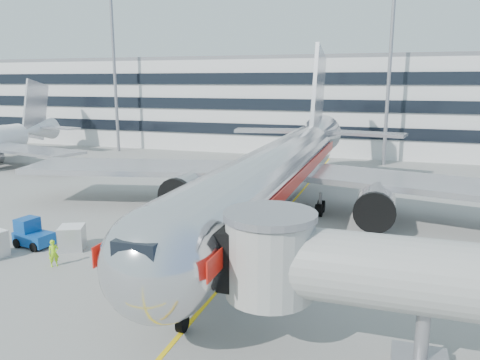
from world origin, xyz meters
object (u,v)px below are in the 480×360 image
(baggage_tug, at_px, (32,234))
(cargo_container_right, at_px, (72,238))
(main_jet, at_px, (280,170))
(ramp_worker, at_px, (54,253))
(belt_loader, at_px, (186,237))

(baggage_tug, distance_m, cargo_container_right, 3.18)
(main_jet, xyz_separation_m, ramp_worker, (-11.17, -14.96, -3.36))
(baggage_tug, distance_m, ramp_worker, 4.80)
(main_jet, bearing_deg, baggage_tug, -140.92)
(cargo_container_right, bearing_deg, belt_loader, 23.98)
(baggage_tug, bearing_deg, belt_loader, 18.85)
(main_jet, height_order, baggage_tug, main_jet)
(ramp_worker, bearing_deg, belt_loader, -2.44)
(baggage_tug, height_order, cargo_container_right, baggage_tug)
(belt_loader, distance_m, cargo_container_right, 7.91)
(main_jet, bearing_deg, cargo_container_right, -135.05)
(baggage_tug, xyz_separation_m, ramp_worker, (4.02, -2.62, -0.01))
(main_jet, distance_m, cargo_container_right, 17.32)
(baggage_tug, bearing_deg, cargo_container_right, 5.99)
(cargo_container_right, bearing_deg, main_jet, 44.95)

